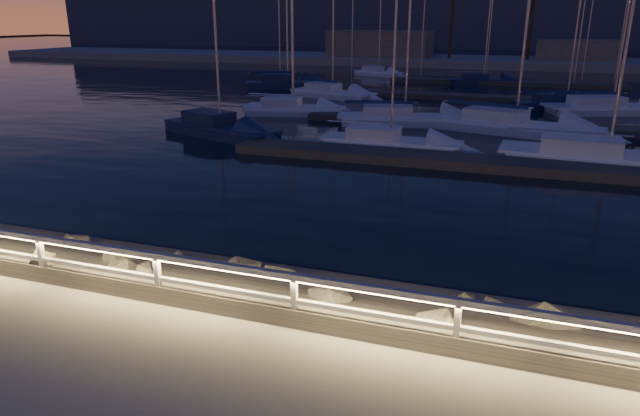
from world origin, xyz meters
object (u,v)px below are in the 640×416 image
at_px(sailboat_a, 218,127).
at_px(sailboat_k, 564,103).
at_px(sailboat_f, 291,107).
at_px(sailboat_b, 387,141).
at_px(sailboat_d, 602,156).
at_px(sailboat_e, 290,109).
at_px(sailboat_c, 511,124).
at_px(sailboat_j, 331,92).
at_px(sailboat_g, 401,117).
at_px(sailboat_n, 482,80).
at_px(guard_rail, 396,304).
at_px(sailboat_m, 377,72).
at_px(sailboat_i, 286,83).
at_px(sailboat_l, 609,107).

distance_m(sailboat_a, sailboat_k, 25.01).
xyz_separation_m(sailboat_a, sailboat_f, (0.96, 8.40, -0.05)).
bearing_deg(sailboat_f, sailboat_b, -48.75).
xyz_separation_m(sailboat_d, sailboat_e, (-18.06, 8.28, -0.02)).
xyz_separation_m(sailboat_c, sailboat_k, (3.32, 10.65, -0.06)).
distance_m(sailboat_a, sailboat_d, 19.23).
bearing_deg(sailboat_j, sailboat_g, -36.15).
xyz_separation_m(sailboat_e, sailboat_n, (10.68, 23.64, -0.02)).
height_order(sailboat_d, sailboat_j, sailboat_d).
distance_m(guard_rail, sailboat_m, 56.76).
bearing_deg(sailboat_b, guard_rail, -75.75).
relative_size(sailboat_f, sailboat_k, 0.95).
relative_size(guard_rail, sailboat_a, 3.43).
distance_m(sailboat_f, sailboat_i, 14.57).
bearing_deg(sailboat_l, sailboat_a, -164.09).
relative_size(sailboat_a, sailboat_n, 1.15).
height_order(sailboat_f, sailboat_j, sailboat_j).
bearing_deg(sailboat_e, sailboat_i, 98.24).
xyz_separation_m(sailboat_f, sailboat_g, (7.90, -1.73, 0.03)).
bearing_deg(sailboat_m, sailboat_a, -66.13).
bearing_deg(sailboat_a, sailboat_c, 42.44).
height_order(sailboat_e, sailboat_k, sailboat_k).
distance_m(guard_rail, sailboat_g, 25.89).
distance_m(sailboat_d, sailboat_j, 25.33).
height_order(sailboat_e, sailboat_l, sailboat_l).
xyz_separation_m(sailboat_d, sailboat_m, (-19.08, 36.91, -0.05)).
xyz_separation_m(sailboat_b, sailboat_m, (-9.46, 36.79, -0.01)).
height_order(sailboat_d, sailboat_k, sailboat_d).
xyz_separation_m(sailboat_i, sailboat_j, (5.90, -4.72, -0.04)).
relative_size(guard_rail, sailboat_n, 3.96).
bearing_deg(sailboat_g, sailboat_k, 32.42).
bearing_deg(sailboat_k, guard_rail, -116.29).
bearing_deg(sailboat_g, sailboat_a, -156.74).
distance_m(sailboat_j, sailboat_m, 19.38).
distance_m(sailboat_b, sailboat_e, 11.75).
xyz_separation_m(sailboat_f, sailboat_m, (-0.82, 27.96, -0.01)).
bearing_deg(sailboat_d, sailboat_a, -178.29).
relative_size(sailboat_a, sailboat_f, 1.10).
distance_m(sailboat_d, sailboat_g, 12.63).
bearing_deg(sailboat_f, sailboat_m, 88.55).
bearing_deg(sailboat_b, sailboat_j, 117.48).
bearing_deg(sailboat_e, sailboat_k, 12.07).
bearing_deg(sailboat_i, sailboat_l, -33.62).
bearing_deg(sailboat_c, sailboat_j, 158.68).
bearing_deg(sailboat_g, sailboat_e, 158.44).
height_order(sailboat_a, sailboat_j, sailboat_a).
xyz_separation_m(sailboat_m, sailboat_n, (11.70, -4.98, 0.00)).
xyz_separation_m(guard_rail, sailboat_k, (4.69, 35.47, -0.97)).
bearing_deg(sailboat_d, sailboat_f, 157.25).
height_order(sailboat_b, sailboat_l, sailboat_l).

